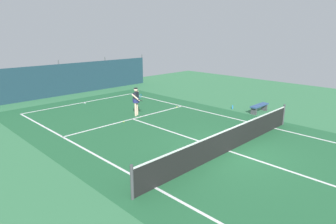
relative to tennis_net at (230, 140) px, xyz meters
name	(u,v)px	position (x,y,z in m)	size (l,w,h in m)	color
ground_plane	(229,151)	(0.00, 0.00, -0.51)	(36.00, 36.00, 0.00)	#387A4C
court_surface	(229,151)	(0.00, 0.00, -0.51)	(11.02, 26.60, 0.01)	#236038
tennis_net	(230,140)	(0.00, 0.00, 0.00)	(10.12, 0.10, 1.10)	black
back_fence	(58,86)	(0.00, 15.62, 0.16)	(16.30, 0.98, 2.70)	#1E3D4C
tennis_player	(136,99)	(0.63, 6.80, 0.45)	(0.56, 0.83, 1.64)	beige
tennis_ball_near_player	(124,122)	(-0.71, 6.25, -0.48)	(0.07, 0.07, 0.07)	#CCDB33
tennis_ball_midcourt	(177,107)	(3.64, 6.41, -0.48)	(0.07, 0.07, 0.07)	#CCDB33
parked_car	(24,83)	(-1.68, 17.97, 0.33)	(2.20, 4.30, 1.68)	navy
courtside_bench	(259,107)	(6.31, 2.05, -0.14)	(1.60, 0.40, 0.49)	#335184
water_bottle	(233,107)	(5.89, 3.66, -0.39)	(0.08, 0.08, 0.24)	#338CD8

